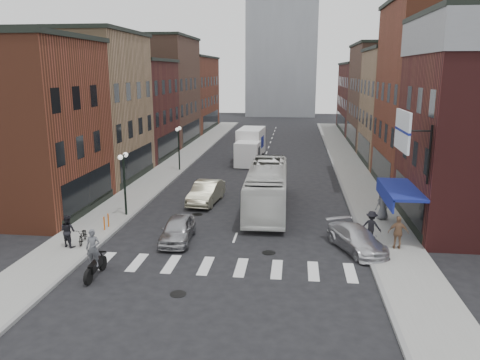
% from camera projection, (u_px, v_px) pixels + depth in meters
% --- Properties ---
extents(ground, '(160.00, 160.00, 0.00)m').
position_uv_depth(ground, '(233.00, 244.00, 25.18)').
color(ground, black).
rests_on(ground, ground).
extents(sidewalk_left, '(3.00, 74.00, 0.15)m').
position_uv_depth(sidewalk_left, '(179.00, 162.00, 47.41)').
color(sidewalk_left, gray).
rests_on(sidewalk_left, ground).
extents(sidewalk_right, '(3.00, 74.00, 0.15)m').
position_uv_depth(sidewalk_right, '(349.00, 166.00, 45.45)').
color(sidewalk_right, gray).
rests_on(sidewalk_right, ground).
extents(curb_left, '(0.20, 74.00, 0.16)m').
position_uv_depth(curb_left, '(193.00, 163.00, 47.25)').
color(curb_left, gray).
rests_on(curb_left, ground).
extents(curb_right, '(0.20, 74.00, 0.16)m').
position_uv_depth(curb_right, '(334.00, 166.00, 45.64)').
color(curb_right, gray).
rests_on(curb_right, ground).
extents(crosswalk_stripes, '(12.00, 2.20, 0.01)m').
position_uv_depth(crosswalk_stripes, '(224.00, 267.00, 22.28)').
color(crosswalk_stripes, silver).
rests_on(crosswalk_stripes, ground).
extents(bldg_left_near, '(10.30, 9.20, 11.30)m').
position_uv_depth(bldg_left_near, '(10.00, 126.00, 29.96)').
color(bldg_left_near, brown).
rests_on(bldg_left_near, ground).
extents(bldg_left_mid_a, '(10.30, 10.20, 12.30)m').
position_uv_depth(bldg_left_mid_a, '(77.00, 107.00, 39.03)').
color(bldg_left_mid_a, '#937251').
rests_on(bldg_left_mid_a, ground).
extents(bldg_left_mid_b, '(10.30, 10.20, 10.30)m').
position_uv_depth(bldg_left_mid_b, '(121.00, 109.00, 48.93)').
color(bldg_left_mid_b, '#481A19').
rests_on(bldg_left_mid_b, ground).
extents(bldg_left_far_a, '(10.30, 12.20, 13.30)m').
position_uv_depth(bldg_left_far_a, '(152.00, 91.00, 59.22)').
color(bldg_left_far_a, brown).
rests_on(bldg_left_far_a, ground).
extents(bldg_left_far_b, '(10.30, 16.20, 11.30)m').
position_uv_depth(bldg_left_far_b, '(179.00, 93.00, 72.98)').
color(bldg_left_far_b, brown).
rests_on(bldg_left_far_b, ground).
extents(bldg_right_mid_a, '(10.30, 10.20, 14.30)m').
position_uv_depth(bldg_right_mid_a, '(453.00, 97.00, 35.36)').
color(bldg_right_mid_a, brown).
rests_on(bldg_right_mid_a, ground).
extents(bldg_right_mid_b, '(10.30, 10.20, 11.30)m').
position_uv_depth(bldg_right_mid_b, '(418.00, 107.00, 45.37)').
color(bldg_right_mid_b, '#937251').
rests_on(bldg_right_mid_b, ground).
extents(bldg_right_far_a, '(10.30, 12.20, 12.30)m').
position_uv_depth(bldg_right_far_a, '(396.00, 96.00, 55.89)').
color(bldg_right_far_a, brown).
rests_on(bldg_right_far_a, ground).
extents(bldg_right_far_b, '(10.30, 16.20, 10.30)m').
position_uv_depth(bldg_right_far_b, '(376.00, 98.00, 69.65)').
color(bldg_right_far_b, '#481A19').
rests_on(bldg_right_far_b, ground).
extents(awning_blue, '(1.80, 5.00, 0.78)m').
position_uv_depth(awning_blue, '(397.00, 190.00, 25.97)').
color(awning_blue, navy).
rests_on(awning_blue, ground).
extents(billboard_sign, '(1.52, 3.00, 3.70)m').
position_uv_depth(billboard_sign, '(404.00, 132.00, 23.27)').
color(billboard_sign, black).
rests_on(billboard_sign, ground).
extents(streetlamp_near, '(0.32, 1.22, 4.11)m').
position_uv_depth(streetlamp_near, '(124.00, 172.00, 29.23)').
color(streetlamp_near, black).
rests_on(streetlamp_near, ground).
extents(streetlamp_far, '(0.32, 1.22, 4.11)m').
position_uv_depth(streetlamp_far, '(179.00, 140.00, 42.76)').
color(streetlamp_far, black).
rests_on(streetlamp_far, ground).
extents(bike_rack, '(0.08, 0.68, 0.80)m').
position_uv_depth(bike_rack, '(106.00, 222.00, 27.18)').
color(bike_rack, '#D8590C').
rests_on(bike_rack, sidewalk_left).
extents(box_truck, '(2.66, 7.78, 3.33)m').
position_uv_depth(box_truck, '(250.00, 146.00, 47.36)').
color(box_truck, white).
rests_on(box_truck, ground).
extents(motorcycle_rider, '(0.66, 2.25, 2.29)m').
position_uv_depth(motorcycle_rider, '(94.00, 255.00, 20.89)').
color(motorcycle_rider, black).
rests_on(motorcycle_rider, ground).
extents(transit_bus, '(2.74, 10.83, 3.00)m').
position_uv_depth(transit_bus, '(267.00, 188.00, 31.15)').
color(transit_bus, silver).
rests_on(transit_bus, ground).
extents(sedan_left_near, '(1.81, 4.03, 1.34)m').
position_uv_depth(sedan_left_near, '(178.00, 229.00, 25.48)').
color(sedan_left_near, '#A3A3A7').
rests_on(sedan_left_near, ground).
extents(sedan_left_far, '(2.08, 4.80, 1.54)m').
position_uv_depth(sedan_left_far, '(206.00, 192.00, 32.87)').
color(sedan_left_far, beige).
rests_on(sedan_left_far, ground).
extents(curb_car, '(3.29, 4.62, 1.24)m').
position_uv_depth(curb_car, '(357.00, 239.00, 24.16)').
color(curb_car, silver).
rests_on(curb_car, ground).
extents(parked_bicycle, '(0.90, 1.65, 0.82)m').
position_uv_depth(parked_bicycle, '(83.00, 235.00, 24.89)').
color(parked_bicycle, black).
rests_on(parked_bicycle, sidewalk_left).
extents(ped_left_solo, '(0.95, 0.76, 1.70)m').
position_uv_depth(ped_left_solo, '(68.00, 231.00, 24.26)').
color(ped_left_solo, black).
rests_on(ped_left_solo, sidewalk_left).
extents(ped_right_a, '(1.18, 0.89, 1.64)m').
position_uv_depth(ped_right_a, '(371.00, 226.00, 25.16)').
color(ped_right_a, black).
rests_on(ped_right_a, sidewalk_right).
extents(ped_right_b, '(1.05, 0.56, 1.74)m').
position_uv_depth(ped_right_b, '(398.00, 232.00, 23.97)').
color(ped_right_b, brown).
rests_on(ped_right_b, sidewalk_right).
extents(ped_right_c, '(1.09, 0.97, 1.87)m').
position_uv_depth(ped_right_c, '(383.00, 205.00, 28.74)').
color(ped_right_c, slate).
rests_on(ped_right_c, sidewalk_right).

